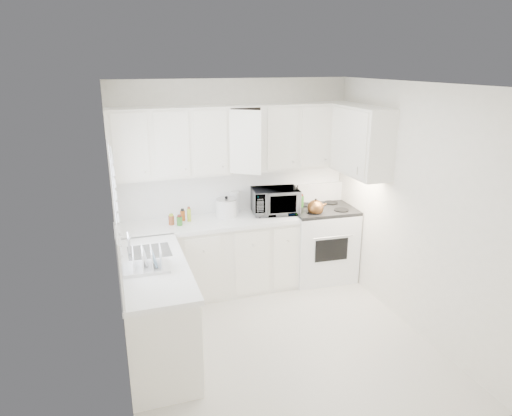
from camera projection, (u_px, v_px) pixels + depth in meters
name	position (u px, v px, depth m)	size (l,w,h in m)	color
floor	(277.00, 341.00, 4.81)	(3.20, 3.20, 0.00)	silver
ceiling	(281.00, 84.00, 4.03)	(3.20, 3.20, 0.00)	white
wall_back	(234.00, 184.00, 5.87)	(3.00, 3.00, 0.00)	white
wall_front	(367.00, 303.00, 2.97)	(3.00, 3.00, 0.00)	white
wall_left	(116.00, 242.00, 3.97)	(3.20, 3.20, 0.00)	white
wall_right	(411.00, 209.00, 4.87)	(3.20, 3.20, 0.00)	white
window_blinds	(115.00, 203.00, 4.22)	(0.06, 0.96, 1.06)	white
lower_cabinets_back	(211.00, 258.00, 5.74)	(2.22, 0.60, 0.90)	white
lower_cabinets_left	(155.00, 312.00, 4.50)	(0.60, 1.60, 0.90)	white
countertop_back	(210.00, 223.00, 5.59)	(2.24, 0.64, 0.05)	white
countertop_left	(153.00, 268.00, 4.36)	(0.64, 1.62, 0.05)	white
backsplash_back	(234.00, 190.00, 5.88)	(2.98, 0.02, 0.55)	white
backsplash_left	(117.00, 242.00, 4.18)	(0.02, 1.60, 0.55)	white
upper_cabinets_back	(237.00, 171.00, 5.66)	(3.00, 0.33, 0.80)	white
upper_cabinets_right	(359.00, 175.00, 5.50)	(0.33, 0.90, 0.80)	white
sink	(148.00, 241.00, 4.63)	(0.42, 0.38, 0.30)	gray
stove	(321.00, 233.00, 6.09)	(0.81, 0.67, 1.25)	white
tea_kettle	(316.00, 207.00, 5.76)	(0.25, 0.21, 0.23)	brown
frying_pan	(329.00, 204.00, 6.18)	(0.24, 0.40, 0.04)	black
microwave	(275.00, 198.00, 5.80)	(0.57, 0.32, 0.39)	gray
rice_cooker	(226.00, 206.00, 5.69)	(0.26, 0.26, 0.26)	white
paper_towel	(235.00, 202.00, 5.86)	(0.12, 0.12, 0.27)	white
utensil_crock	(295.00, 199.00, 5.76)	(0.13, 0.13, 0.39)	black
dish_rack	(146.00, 258.00, 4.24)	(0.41, 0.31, 0.23)	white
spice_left_0	(170.00, 216.00, 5.54)	(0.06, 0.06, 0.13)	brown
spice_left_1	(178.00, 218.00, 5.48)	(0.06, 0.06, 0.13)	#317627
spice_left_2	(183.00, 215.00, 5.58)	(0.06, 0.06, 0.13)	#B35117
spice_left_3	(190.00, 216.00, 5.52)	(0.06, 0.06, 0.13)	#AAC82F
sauce_right_0	(280.00, 202.00, 5.99)	(0.06, 0.06, 0.19)	#B35117
sauce_right_1	(286.00, 203.00, 5.95)	(0.06, 0.06, 0.19)	#AAC82F
sauce_right_2	(288.00, 201.00, 6.02)	(0.06, 0.06, 0.19)	maroon
sauce_right_3	(294.00, 202.00, 5.99)	(0.06, 0.06, 0.19)	black
sauce_right_4	(296.00, 200.00, 6.06)	(0.06, 0.06, 0.19)	brown
sauce_right_5	(301.00, 201.00, 6.02)	(0.06, 0.06, 0.19)	#317627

